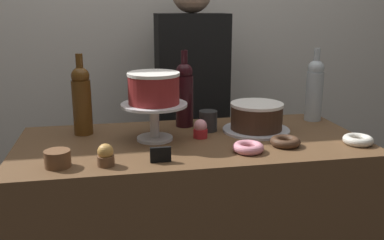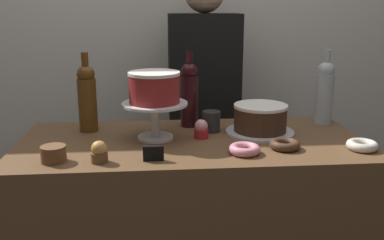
{
  "view_description": "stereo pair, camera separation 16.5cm",
  "coord_description": "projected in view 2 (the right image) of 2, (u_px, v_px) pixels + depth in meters",
  "views": [
    {
      "loc": [
        -0.3,
        -1.57,
        1.44
      ],
      "look_at": [
        0.0,
        0.0,
        1.01
      ],
      "focal_mm": 40.39,
      "sensor_mm": 36.0,
      "label": 1
    },
    {
      "loc": [
        -0.14,
        -1.59,
        1.44
      ],
      "look_at": [
        0.0,
        0.0,
        1.01
      ],
      "focal_mm": 40.39,
      "sensor_mm": 36.0,
      "label": 2
    }
  ],
  "objects": [
    {
      "name": "cupcake_caramel",
      "position": [
        99.0,
        152.0,
        1.43
      ],
      "size": [
        0.06,
        0.06,
        0.07
      ],
      "color": "brown",
      "rests_on": "display_counter"
    },
    {
      "name": "cupcake_strawberry",
      "position": [
        201.0,
        129.0,
        1.69
      ],
      "size": [
        0.06,
        0.06,
        0.07
      ],
      "color": "red",
      "rests_on": "display_counter"
    },
    {
      "name": "barista_figure",
      "position": [
        204.0,
        122.0,
        2.29
      ],
      "size": [
        0.36,
        0.22,
        1.6
      ],
      "color": "black",
      "rests_on": "ground_plane"
    },
    {
      "name": "cake_stand_pedestal",
      "position": [
        155.0,
        114.0,
        1.67
      ],
      "size": [
        0.25,
        0.25,
        0.14
      ],
      "color": "silver",
      "rests_on": "display_counter"
    },
    {
      "name": "donut_pink",
      "position": [
        244.0,
        149.0,
        1.52
      ],
      "size": [
        0.11,
        0.11,
        0.03
      ],
      "color": "pink",
      "rests_on": "display_counter"
    },
    {
      "name": "price_sign_chalkboard",
      "position": [
        153.0,
        153.0,
        1.44
      ],
      "size": [
        0.07,
        0.01,
        0.05
      ],
      "color": "black",
      "rests_on": "display_counter"
    },
    {
      "name": "chocolate_round_cake",
      "position": [
        260.0,
        118.0,
        1.75
      ],
      "size": [
        0.22,
        0.22,
        0.11
      ],
      "color": "#3D2619",
      "rests_on": "silver_serving_platter"
    },
    {
      "name": "white_layer_cake",
      "position": [
        154.0,
        87.0,
        1.64
      ],
      "size": [
        0.2,
        0.2,
        0.12
      ],
      "color": "maroon",
      "rests_on": "cake_stand_pedestal"
    },
    {
      "name": "donut_sugar",
      "position": [
        362.0,
        145.0,
        1.56
      ],
      "size": [
        0.11,
        0.11,
        0.03
      ],
      "color": "silver",
      "rests_on": "display_counter"
    },
    {
      "name": "coffee_cup_ceramic",
      "position": [
        211.0,
        121.0,
        1.78
      ],
      "size": [
        0.08,
        0.08,
        0.09
      ],
      "color": "#282828",
      "rests_on": "display_counter"
    },
    {
      "name": "silver_serving_platter",
      "position": [
        260.0,
        132.0,
        1.77
      ],
      "size": [
        0.28,
        0.28,
        0.01
      ],
      "color": "silver",
      "rests_on": "display_counter"
    },
    {
      "name": "wine_bottle_amber",
      "position": [
        87.0,
        97.0,
        1.76
      ],
      "size": [
        0.08,
        0.08,
        0.33
      ],
      "color": "#5B3814",
      "rests_on": "display_counter"
    },
    {
      "name": "back_wall",
      "position": [
        178.0,
        31.0,
        2.43
      ],
      "size": [
        6.0,
        0.05,
        2.6
      ],
      "color": "silver",
      "rests_on": "ground_plane"
    },
    {
      "name": "wine_bottle_clear",
      "position": [
        325.0,
        91.0,
        1.88
      ],
      "size": [
        0.08,
        0.08,
        0.33
      ],
      "color": "#B2BCC1",
      "rests_on": "display_counter"
    },
    {
      "name": "donut_chocolate",
      "position": [
        285.0,
        145.0,
        1.57
      ],
      "size": [
        0.11,
        0.11,
        0.03
      ],
      "color": "#472D1E",
      "rests_on": "display_counter"
    },
    {
      "name": "cookie_stack",
      "position": [
        54.0,
        154.0,
        1.43
      ],
      "size": [
        0.08,
        0.08,
        0.05
      ],
      "color": "brown",
      "rests_on": "display_counter"
    },
    {
      "name": "wine_bottle_dark_red",
      "position": [
        189.0,
        93.0,
        1.84
      ],
      "size": [
        0.08,
        0.08,
        0.33
      ],
      "color": "black",
      "rests_on": "display_counter"
    }
  ]
}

